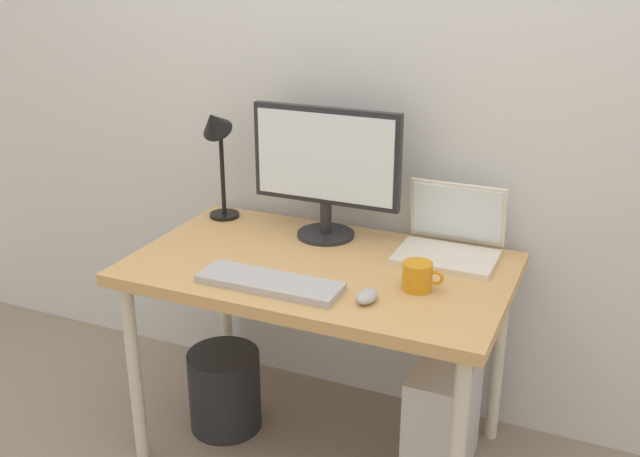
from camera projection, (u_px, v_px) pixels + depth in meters
ground_plane at (320, 445)px, 2.61m from camera, size 6.00×6.00×0.00m
back_wall at (369, 58)px, 2.50m from camera, size 4.40×0.04×2.60m
desk at (320, 282)px, 2.38m from camera, size 1.21×0.71×0.71m
monitor at (326, 165)px, 2.49m from camera, size 0.53×0.20×0.46m
laptop at (451, 238)px, 2.41m from camera, size 0.32×0.26×0.23m
desk_lamp at (216, 139)px, 2.63m from camera, size 0.11×0.16×0.43m
keyboard at (270, 283)px, 2.20m from camera, size 0.44×0.14×0.02m
mouse at (367, 296)px, 2.10m from camera, size 0.06×0.09×0.03m
coffee_mug at (418, 276)px, 2.17m from camera, size 0.12×0.09×0.09m
computer_tower at (443, 419)px, 2.41m from camera, size 0.18×0.36×0.42m
wastebasket at (225, 390)px, 2.67m from camera, size 0.26×0.26×0.30m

